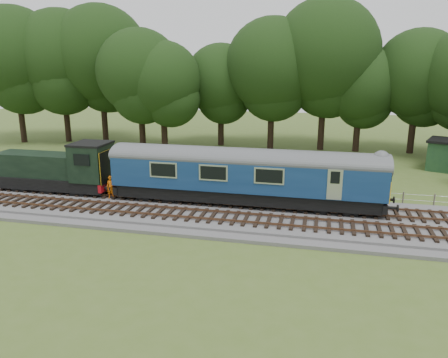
# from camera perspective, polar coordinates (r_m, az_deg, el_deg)

# --- Properties ---
(ground) EXTENTS (120.00, 120.00, 0.00)m
(ground) POSITION_cam_1_polar(r_m,az_deg,el_deg) (28.73, -0.65, -4.56)
(ground) COLOR #4A6324
(ground) RESTS_ON ground
(ballast) EXTENTS (70.00, 7.00, 0.35)m
(ballast) POSITION_cam_1_polar(r_m,az_deg,el_deg) (28.67, -0.65, -4.24)
(ballast) COLOR #4C4C4F
(ballast) RESTS_ON ground
(track_north) EXTENTS (67.20, 2.40, 0.21)m
(track_north) POSITION_cam_1_polar(r_m,az_deg,el_deg) (29.89, -0.02, -2.93)
(track_north) COLOR black
(track_north) RESTS_ON ballast
(track_south) EXTENTS (67.20, 2.40, 0.21)m
(track_south) POSITION_cam_1_polar(r_m,az_deg,el_deg) (27.13, -1.46, -4.85)
(track_south) COLOR black
(track_south) RESTS_ON ballast
(fence) EXTENTS (64.00, 0.12, 1.00)m
(fence) POSITION_cam_1_polar(r_m,az_deg,el_deg) (32.90, 1.20, -1.99)
(fence) COLOR #6B6054
(fence) RESTS_ON ground
(tree_line) EXTENTS (70.00, 8.00, 18.00)m
(tree_line) POSITION_cam_1_polar(r_m,az_deg,el_deg) (49.65, 5.37, 3.83)
(tree_line) COLOR black
(tree_line) RESTS_ON ground
(dmu_railcar) EXTENTS (18.05, 2.86, 3.88)m
(dmu_railcar) POSITION_cam_1_polar(r_m,az_deg,el_deg) (29.00, 2.75, 0.99)
(dmu_railcar) COLOR black
(dmu_railcar) RESTS_ON ground
(shunter_loco) EXTENTS (8.91, 2.60, 3.38)m
(shunter_loco) POSITION_cam_1_polar(r_m,az_deg,el_deg) (34.39, -20.74, 1.19)
(shunter_loco) COLOR black
(shunter_loco) RESTS_ON ground
(worker) EXTENTS (0.65, 0.48, 1.62)m
(worker) POSITION_cam_1_polar(r_m,az_deg,el_deg) (31.53, -14.57, -1.05)
(worker) COLOR orange
(worker) RESTS_ON ballast
(shed) EXTENTS (4.43, 4.43, 2.81)m
(shed) POSITION_cam_1_polar(r_m,az_deg,el_deg) (44.84, 27.21, 2.84)
(shed) COLOR #1C3E25
(shed) RESTS_ON ground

